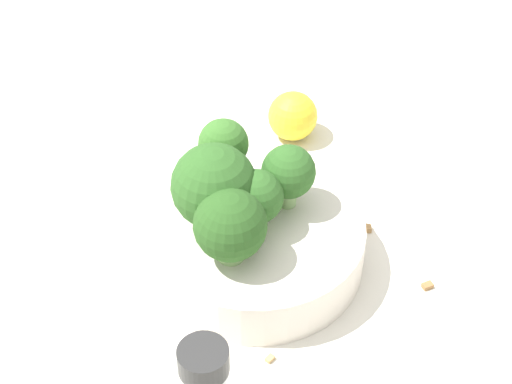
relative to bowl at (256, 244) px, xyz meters
name	(u,v)px	position (x,y,z in m)	size (l,w,h in m)	color
ground_plane	(256,262)	(0.00, 0.00, -0.02)	(3.00, 3.00, 0.00)	silver
bowl	(256,244)	(0.00, 0.00, 0.00)	(0.15, 0.15, 0.04)	silver
broccoli_floret_0	(255,197)	(0.00, 0.00, 0.04)	(0.04, 0.04, 0.05)	#8EB770
broccoli_floret_1	(214,186)	(0.00, 0.03, 0.05)	(0.06, 0.06, 0.06)	#84AD66
broccoli_floret_2	(230,226)	(-0.03, 0.01, 0.05)	(0.05, 0.05, 0.05)	#84AD66
broccoli_floret_3	(223,147)	(0.04, 0.03, 0.05)	(0.04, 0.04, 0.06)	#8EB770
broccoli_floret_4	(288,173)	(0.03, -0.02, 0.05)	(0.04, 0.04, 0.05)	#8EB770
lemon_wedge	(293,116)	(0.15, -0.01, 0.00)	(0.04, 0.04, 0.04)	yellow
almond_crumb_0	(366,226)	(0.04, -0.08, -0.01)	(0.01, 0.01, 0.01)	#AD7F4C
almond_crumb_1	(270,357)	(-0.09, -0.02, -0.02)	(0.01, 0.00, 0.01)	tan
almond_crumb_2	(428,284)	(-0.01, -0.12, -0.01)	(0.01, 0.01, 0.01)	olive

